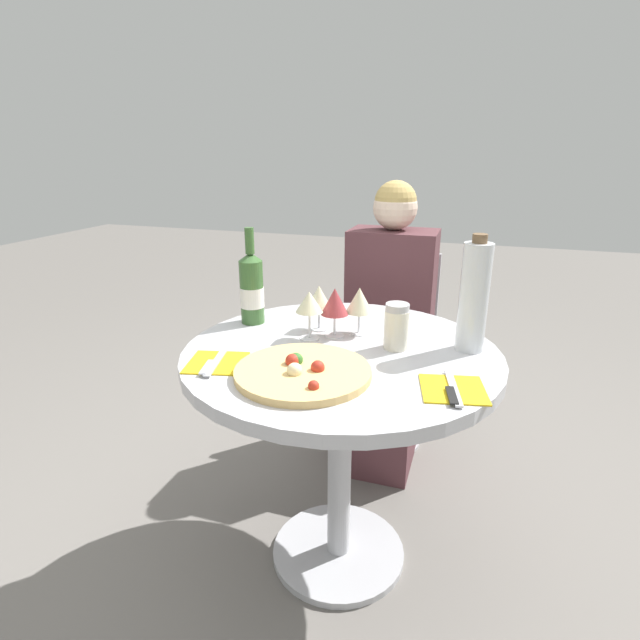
{
  "coord_description": "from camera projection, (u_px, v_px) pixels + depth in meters",
  "views": [
    {
      "loc": [
        0.35,
        -1.27,
        1.28
      ],
      "look_at": [
        -0.05,
        -0.05,
        0.84
      ],
      "focal_mm": 28.0,
      "sensor_mm": 36.0,
      "label": 1
    }
  ],
  "objects": [
    {
      "name": "ground_plane",
      "position": [
        338.0,
        554.0,
        1.67
      ],
      "size": [
        12.0,
        12.0,
        0.0
      ],
      "primitive_type": "plane",
      "color": "slate",
      "rests_on": "ground"
    },
    {
      "name": "dining_table",
      "position": [
        341.0,
        392.0,
        1.47
      ],
      "size": [
        0.9,
        0.9,
        0.74
      ],
      "color": "#B2B2B7",
      "rests_on": "ground_plane"
    },
    {
      "name": "chair_behind_diner",
      "position": [
        391.0,
        351.0,
        2.24
      ],
      "size": [
        0.36,
        0.36,
        0.85
      ],
      "rotation": [
        0.0,
        0.0,
        3.14
      ],
      "color": "#ADADB2",
      "rests_on": "ground_plane"
    },
    {
      "name": "seated_diner",
      "position": [
        386.0,
        342.0,
        2.08
      ],
      "size": [
        0.35,
        0.44,
        1.16
      ],
      "rotation": [
        0.0,
        0.0,
        3.14
      ],
      "color": "#512D33",
      "rests_on": "ground_plane"
    },
    {
      "name": "pizza_large",
      "position": [
        303.0,
        372.0,
        1.25
      ],
      "size": [
        0.35,
        0.35,
        0.05
      ],
      "color": "#DBB26B",
      "rests_on": "dining_table"
    },
    {
      "name": "wine_bottle",
      "position": [
        252.0,
        288.0,
        1.61
      ],
      "size": [
        0.08,
        0.08,
        0.31
      ],
      "color": "#38602D",
      "rests_on": "dining_table"
    },
    {
      "name": "tall_carafe",
      "position": [
        474.0,
        297.0,
        1.37
      ],
      "size": [
        0.08,
        0.08,
        0.33
      ],
      "color": "silver",
      "rests_on": "dining_table"
    },
    {
      "name": "sugar_shaker",
      "position": [
        396.0,
        327.0,
        1.41
      ],
      "size": [
        0.07,
        0.07,
        0.13
      ],
      "color": "silver",
      "rests_on": "dining_table"
    },
    {
      "name": "wine_glass_front_left",
      "position": [
        309.0,
        303.0,
        1.47
      ],
      "size": [
        0.08,
        0.08,
        0.15
      ],
      "color": "silver",
      "rests_on": "dining_table"
    },
    {
      "name": "wine_glass_center",
      "position": [
        335.0,
        302.0,
        1.49
      ],
      "size": [
        0.08,
        0.08,
        0.15
      ],
      "color": "silver",
      "rests_on": "dining_table"
    },
    {
      "name": "wine_glass_back_left",
      "position": [
        319.0,
        297.0,
        1.55
      ],
      "size": [
        0.07,
        0.07,
        0.14
      ],
      "color": "silver",
      "rests_on": "dining_table"
    },
    {
      "name": "wine_glass_back_right",
      "position": [
        359.0,
        301.0,
        1.51
      ],
      "size": [
        0.08,
        0.08,
        0.15
      ],
      "color": "silver",
      "rests_on": "dining_table"
    },
    {
      "name": "place_setting_left",
      "position": [
        216.0,
        363.0,
        1.33
      ],
      "size": [
        0.18,
        0.19,
        0.01
      ],
      "color": "gold",
      "rests_on": "dining_table"
    },
    {
      "name": "place_setting_right",
      "position": [
        453.0,
        389.0,
        1.18
      ],
      "size": [
        0.18,
        0.19,
        0.01
      ],
      "color": "gold",
      "rests_on": "dining_table"
    }
  ]
}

